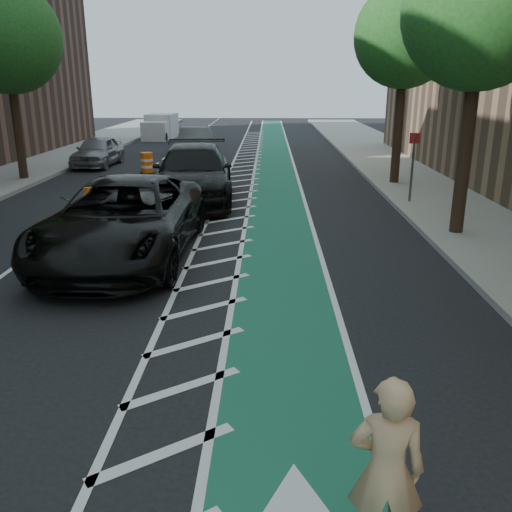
{
  "coord_description": "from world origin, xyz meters",
  "views": [
    {
      "loc": [
        2.69,
        -6.63,
        4.1
      ],
      "look_at": [
        2.48,
        2.68,
        1.1
      ],
      "focal_mm": 38.0,
      "sensor_mm": 36.0,
      "label": 1
    }
  ],
  "objects_px": {
    "skateboarder": "(386,471)",
    "suv_far": "(194,173)",
    "suv_near": "(124,219)",
    "barrel_a": "(79,231)"
  },
  "relations": [
    {
      "from": "skateboarder",
      "to": "suv_far",
      "type": "relative_size",
      "value": 0.26
    },
    {
      "from": "suv_near",
      "to": "suv_far",
      "type": "xyz_separation_m",
      "value": [
        0.78,
        6.75,
        0.02
      ]
    },
    {
      "from": "suv_far",
      "to": "barrel_a",
      "type": "relative_size",
      "value": 7.44
    },
    {
      "from": "skateboarder",
      "to": "suv_near",
      "type": "xyz_separation_m",
      "value": [
        -4.48,
        8.8,
        -0.04
      ]
    },
    {
      "from": "suv_far",
      "to": "barrel_a",
      "type": "height_order",
      "value": "suv_far"
    },
    {
      "from": "suv_far",
      "to": "barrel_a",
      "type": "bearing_deg",
      "value": -115.02
    },
    {
      "from": "suv_far",
      "to": "barrel_a",
      "type": "xyz_separation_m",
      "value": [
        -2.2,
        -5.91,
        -0.55
      ]
    },
    {
      "from": "skateboarder",
      "to": "suv_near",
      "type": "relative_size",
      "value": 0.26
    },
    {
      "from": "suv_near",
      "to": "barrel_a",
      "type": "bearing_deg",
      "value": 150.29
    },
    {
      "from": "skateboarder",
      "to": "barrel_a",
      "type": "distance_m",
      "value": 11.31
    }
  ]
}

